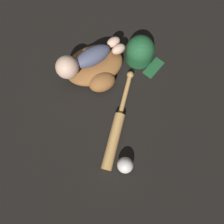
{
  "coord_description": "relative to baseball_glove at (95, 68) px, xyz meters",
  "views": [
    {
      "loc": [
        0.17,
        0.61,
        1.13
      ],
      "look_at": [
        0.04,
        0.3,
        0.07
      ],
      "focal_mm": 35.0,
      "sensor_mm": 36.0,
      "label": 1
    }
  ],
  "objects": [
    {
      "name": "ground_plane",
      "position": [
        -0.03,
        -0.02,
        -0.05
      ],
      "size": [
        6.0,
        6.0,
        0.0
      ],
      "primitive_type": "plane",
      "color": "black"
    },
    {
      "name": "baseball_glove",
      "position": [
        0.0,
        0.0,
        0.0
      ],
      "size": [
        0.34,
        0.3,
        0.09
      ],
      "color": "#935B2D",
      "rests_on": "ground"
    },
    {
      "name": "baseball_cap",
      "position": [
        -0.27,
        0.01,
        0.02
      ],
      "size": [
        0.2,
        0.23,
        0.16
      ],
      "color": "#1E562D",
      "rests_on": "ground"
    },
    {
      "name": "baby_figure",
      "position": [
        0.05,
        -0.01,
        0.1
      ],
      "size": [
        0.39,
        0.16,
        0.12
      ],
      "color": "#4C516B",
      "rests_on": "baseball_glove"
    },
    {
      "name": "baseball",
      "position": [
        0.05,
        0.55,
        -0.01
      ],
      "size": [
        0.08,
        0.08,
        0.08
      ],
      "color": "white",
      "rests_on": "ground"
    },
    {
      "name": "baseball_bat",
      "position": [
        0.03,
        0.37,
        -0.02
      ],
      "size": [
        0.36,
        0.46,
        0.05
      ],
      "color": "tan",
      "rests_on": "ground"
    }
  ]
}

